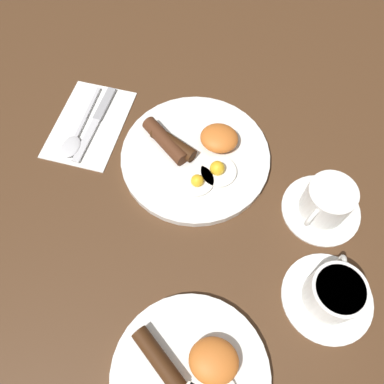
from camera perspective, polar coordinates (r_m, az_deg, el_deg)
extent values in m
plane|color=#4C301C|center=(0.73, 0.50, 5.11)|extent=(3.00, 3.00, 0.00)
cylinder|color=white|center=(0.72, 0.51, 5.43)|extent=(0.28, 0.28, 0.01)
cylinder|color=white|center=(0.69, 4.08, 3.12)|extent=(0.07, 0.07, 0.01)
sphere|color=yellow|center=(0.69, 3.88, 3.63)|extent=(0.03, 0.03, 0.03)
cylinder|color=white|center=(0.68, 0.65, 1.72)|extent=(0.06, 0.06, 0.01)
sphere|color=yellow|center=(0.67, 0.81, 1.73)|extent=(0.02, 0.02, 0.02)
ellipsoid|color=orange|center=(0.72, 4.16, 8.20)|extent=(0.07, 0.07, 0.03)
cylinder|color=#4C2816|center=(0.72, -4.09, 7.79)|extent=(0.10, 0.09, 0.03)
cylinder|color=#3B200E|center=(0.71, -2.87, 7.36)|extent=(0.10, 0.06, 0.03)
cylinder|color=white|center=(0.61, -0.26, -26.20)|extent=(0.23, 0.23, 0.01)
ellipsoid|color=orange|center=(0.59, 3.34, -24.30)|extent=(0.07, 0.07, 0.03)
cylinder|color=#3C200F|center=(0.59, -5.11, -24.04)|extent=(0.09, 0.08, 0.03)
cylinder|color=white|center=(0.71, 19.06, -2.51)|extent=(0.14, 0.14, 0.01)
cylinder|color=white|center=(0.68, 19.98, -1.19)|extent=(0.08, 0.08, 0.07)
cylinder|color=brown|center=(0.65, 20.80, -0.01)|extent=(0.07, 0.07, 0.00)
torus|color=white|center=(0.66, 18.08, -3.40)|extent=(0.03, 0.04, 0.04)
cylinder|color=white|center=(0.66, 19.92, -14.88)|extent=(0.15, 0.15, 0.01)
cylinder|color=white|center=(0.63, 20.88, -14.19)|extent=(0.08, 0.08, 0.06)
cylinder|color=brown|center=(0.61, 21.73, -13.58)|extent=(0.07, 0.07, 0.00)
torus|color=white|center=(0.64, 21.64, -10.59)|extent=(0.01, 0.04, 0.04)
cube|color=white|center=(0.80, -15.34, 10.03)|extent=(0.14, 0.21, 0.01)
cube|color=silver|center=(0.77, -15.83, 7.63)|extent=(0.02, 0.11, 0.00)
cube|color=#9E9EA3|center=(0.82, -13.17, 12.96)|extent=(0.02, 0.09, 0.01)
ellipsoid|color=silver|center=(0.77, -17.98, 6.59)|extent=(0.04, 0.05, 0.01)
cube|color=silver|center=(0.82, -15.57, 11.72)|extent=(0.01, 0.13, 0.00)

